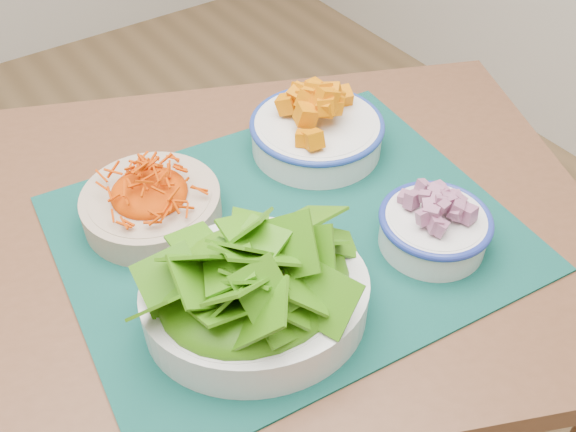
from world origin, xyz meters
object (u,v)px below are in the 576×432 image
object	(u,v)px
table	(227,276)
lettuce_bowl	(255,286)
carrot_bowl	(150,198)
placemat	(288,232)
squash_bowl	(317,125)
onion_bowl	(435,224)

from	to	relation	value
table	lettuce_bowl	size ratio (longest dim) A/B	3.75
carrot_bowl	lettuce_bowl	distance (m)	0.24
table	placemat	bearing A→B (deg)	-20.70
squash_bowl	carrot_bowl	bearing A→B (deg)	179.51
table	onion_bowl	xyz separation A→B (m)	(0.22, -0.20, 0.15)
placemat	squash_bowl	bearing A→B (deg)	47.77
table	squash_bowl	distance (m)	0.28
placemat	squash_bowl	xyz separation A→B (m)	(0.15, 0.13, 0.05)
table	onion_bowl	distance (m)	0.33
carrot_bowl	squash_bowl	xyz separation A→B (m)	(0.29, -0.00, 0.01)
squash_bowl	onion_bowl	size ratio (longest dim) A/B	1.69
lettuce_bowl	onion_bowl	size ratio (longest dim) A/B	2.26
carrot_bowl	placemat	bearing A→B (deg)	-43.08
squash_bowl	onion_bowl	distance (m)	0.26
placemat	onion_bowl	distance (m)	0.20
lettuce_bowl	onion_bowl	bearing A→B (deg)	17.06
placemat	carrot_bowl	size ratio (longest dim) A/B	2.37
table	squash_bowl	xyz separation A→B (m)	(0.22, 0.06, 0.16)
onion_bowl	lettuce_bowl	bearing A→B (deg)	173.08
placemat	squash_bowl	world-z (taller)	squash_bowl
table	squash_bowl	world-z (taller)	squash_bowl
placemat	table	bearing A→B (deg)	141.44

